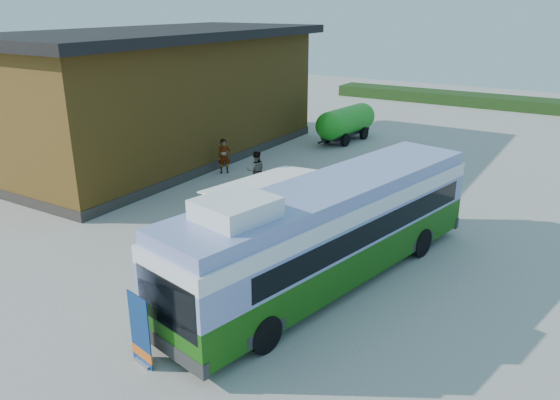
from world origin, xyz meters
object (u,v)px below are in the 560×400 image
Objects in this scene: picnic_table at (278,222)px; person_a at (224,156)px; bus at (329,229)px; slurry_tanker at (346,122)px; person_b at (256,170)px; banner at (141,337)px.

picnic_table is 0.95× the size of person_a.
slurry_tanker is at bearing 125.38° from bus.
person_b is at bearing -81.37° from slurry_tanker.
bus reaches higher than picnic_table.
picnic_table is at bearing 158.02° from bus.
slurry_tanker is (-5.95, 25.00, 0.49)m from banner.
picnic_table is at bearing 110.42° from banner.
person_b is at bearing -71.52° from person_a.
person_b reaches higher than picnic_table.
person_a is 0.98× the size of person_b.
banner reaches higher than person_b.
picnic_table is 0.93× the size of person_b.
bus is at bearing -60.40° from slurry_tanker.
slurry_tanker is at bearing -124.27° from person_b.
bus is at bearing -12.27° from picnic_table.
banner is at bearing -59.88° from picnic_table.
person_a is 0.31× the size of slurry_tanker.
person_a reaches higher than picnic_table.
person_a is at bearing 131.79° from banner.
banner is at bearing 75.30° from person_b.
bus is 6.98× the size of person_a.
banner is (-2.06, -6.60, -1.09)m from bus.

